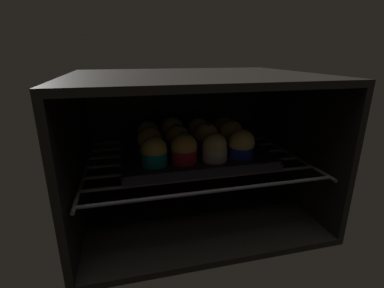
{
  "coord_description": "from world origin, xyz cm",
  "views": [
    {
      "loc": [
        -16.84,
        -44.98,
        40.3
      ],
      "look_at": [
        0.0,
        23.23,
        17.17
      ],
      "focal_mm": 26.02,
      "sensor_mm": 36.0,
      "label": 1
    }
  ],
  "objects_px": {
    "muffin_row1_col3": "(231,135)",
    "muffin_row2_col1": "(172,131)",
    "muffin_row0_col2": "(215,148)",
    "muffin_row0_col3": "(241,145)",
    "muffin_row1_col1": "(177,140)",
    "muffin_row2_col2": "(199,131)",
    "baking_tray": "(192,153)",
    "muffin_row0_col1": "(184,149)",
    "muffin_row0_col0": "(154,152)",
    "muffin_row1_col2": "(206,137)",
    "muffin_row2_col0": "(148,134)",
    "muffin_row2_col3": "(223,130)",
    "muffin_row1_col0": "(150,142)"
  },
  "relations": [
    {
      "from": "muffin_row1_col1",
      "to": "muffin_row1_col3",
      "type": "xyz_separation_m",
      "value": [
        0.15,
        -0.0,
        0.0
      ]
    },
    {
      "from": "muffin_row1_col0",
      "to": "muffin_row1_col2",
      "type": "xyz_separation_m",
      "value": [
        0.15,
        0.0,
        0.0
      ]
    },
    {
      "from": "muffin_row0_col1",
      "to": "muffin_row2_col3",
      "type": "xyz_separation_m",
      "value": [
        0.15,
        0.14,
        -0.0
      ]
    },
    {
      "from": "muffin_row0_col1",
      "to": "muffin_row1_col3",
      "type": "height_order",
      "value": "muffin_row1_col3"
    },
    {
      "from": "muffin_row1_col1",
      "to": "muffin_row1_col2",
      "type": "bearing_deg",
      "value": -0.71
    },
    {
      "from": "muffin_row1_col1",
      "to": "muffin_row2_col1",
      "type": "relative_size",
      "value": 0.96
    },
    {
      "from": "muffin_row0_col2",
      "to": "muffin_row0_col3",
      "type": "bearing_deg",
      "value": 2.4
    },
    {
      "from": "muffin_row2_col0",
      "to": "muffin_row1_col2",
      "type": "bearing_deg",
      "value": -26.34
    },
    {
      "from": "muffin_row0_col2",
      "to": "muffin_row2_col2",
      "type": "relative_size",
      "value": 0.93
    },
    {
      "from": "muffin_row0_col0",
      "to": "muffin_row2_col1",
      "type": "relative_size",
      "value": 0.89
    },
    {
      "from": "muffin_row1_col2",
      "to": "muffin_row2_col1",
      "type": "bearing_deg",
      "value": 138.39
    },
    {
      "from": "muffin_row1_col1",
      "to": "muffin_row2_col2",
      "type": "xyz_separation_m",
      "value": [
        0.08,
        0.07,
        -0.0
      ]
    },
    {
      "from": "muffin_row1_col3",
      "to": "muffin_row2_col1",
      "type": "relative_size",
      "value": 1.0
    },
    {
      "from": "muffin_row2_col1",
      "to": "muffin_row0_col2",
      "type": "bearing_deg",
      "value": -62.65
    },
    {
      "from": "muffin_row1_col2",
      "to": "muffin_row2_col2",
      "type": "bearing_deg",
      "value": 90.55
    },
    {
      "from": "muffin_row1_col0",
      "to": "muffin_row2_col2",
      "type": "relative_size",
      "value": 1.01
    },
    {
      "from": "muffin_row0_col0",
      "to": "muffin_row1_col2",
      "type": "xyz_separation_m",
      "value": [
        0.15,
        0.07,
        0.0
      ]
    },
    {
      "from": "muffin_row0_col2",
      "to": "muffin_row2_col0",
      "type": "distance_m",
      "value": 0.21
    },
    {
      "from": "muffin_row0_col1",
      "to": "muffin_row0_col3",
      "type": "bearing_deg",
      "value": -0.56
    },
    {
      "from": "muffin_row1_col2",
      "to": "muffin_row1_col0",
      "type": "bearing_deg",
      "value": -179.44
    },
    {
      "from": "muffin_row1_col1",
      "to": "muffin_row2_col2",
      "type": "bearing_deg",
      "value": 42.68
    },
    {
      "from": "muffin_row0_col0",
      "to": "muffin_row2_col2",
      "type": "xyz_separation_m",
      "value": [
        0.15,
        0.15,
        0.0
      ]
    },
    {
      "from": "muffin_row0_col1",
      "to": "muffin_row2_col1",
      "type": "height_order",
      "value": "muffin_row2_col1"
    },
    {
      "from": "baking_tray",
      "to": "muffin_row1_col0",
      "type": "distance_m",
      "value": 0.12
    },
    {
      "from": "baking_tray",
      "to": "muffin_row0_col1",
      "type": "height_order",
      "value": "muffin_row0_col1"
    },
    {
      "from": "muffin_row0_col3",
      "to": "muffin_row2_col0",
      "type": "distance_m",
      "value": 0.26
    },
    {
      "from": "muffin_row1_col3",
      "to": "muffin_row2_col1",
      "type": "distance_m",
      "value": 0.17
    },
    {
      "from": "muffin_row0_col0",
      "to": "muffin_row1_col0",
      "type": "relative_size",
      "value": 0.94
    },
    {
      "from": "muffin_row2_col1",
      "to": "muffin_row2_col2",
      "type": "bearing_deg",
      "value": 1.62
    },
    {
      "from": "baking_tray",
      "to": "muffin_row1_col0",
      "type": "relative_size",
      "value": 5.04
    },
    {
      "from": "baking_tray",
      "to": "muffin_row2_col2",
      "type": "relative_size",
      "value": 5.08
    },
    {
      "from": "muffin_row1_col3",
      "to": "muffin_row2_col1",
      "type": "bearing_deg",
      "value": 154.57
    },
    {
      "from": "muffin_row1_col0",
      "to": "muffin_row2_col0",
      "type": "bearing_deg",
      "value": 87.75
    },
    {
      "from": "muffin_row1_col2",
      "to": "muffin_row0_col1",
      "type": "bearing_deg",
      "value": -135.97
    },
    {
      "from": "muffin_row2_col3",
      "to": "muffin_row0_col1",
      "type": "bearing_deg",
      "value": -136.32
    },
    {
      "from": "muffin_row0_col3",
      "to": "muffin_row2_col0",
      "type": "relative_size",
      "value": 0.99
    },
    {
      "from": "muffin_row1_col3",
      "to": "muffin_row2_col2",
      "type": "height_order",
      "value": "muffin_row1_col3"
    },
    {
      "from": "muffin_row0_col0",
      "to": "muffin_row0_col3",
      "type": "distance_m",
      "value": 0.22
    },
    {
      "from": "muffin_row0_col2",
      "to": "muffin_row1_col1",
      "type": "xyz_separation_m",
      "value": [
        -0.08,
        0.08,
        0.0
      ]
    },
    {
      "from": "muffin_row0_col1",
      "to": "muffin_row0_col3",
      "type": "xyz_separation_m",
      "value": [
        0.15,
        -0.0,
        -0.0
      ]
    },
    {
      "from": "muffin_row0_col3",
      "to": "muffin_row2_col3",
      "type": "height_order",
      "value": "muffin_row2_col3"
    },
    {
      "from": "baking_tray",
      "to": "muffin_row1_col1",
      "type": "height_order",
      "value": "muffin_row1_col1"
    },
    {
      "from": "muffin_row0_col0",
      "to": "muffin_row1_col1",
      "type": "height_order",
      "value": "muffin_row1_col1"
    },
    {
      "from": "muffin_row0_col3",
      "to": "muffin_row1_col0",
      "type": "relative_size",
      "value": 0.99
    },
    {
      "from": "baking_tray",
      "to": "muffin_row0_col0",
      "type": "xyz_separation_m",
      "value": [
        -0.11,
        -0.07,
        0.04
      ]
    },
    {
      "from": "muffin_row1_col1",
      "to": "muffin_row2_col1",
      "type": "bearing_deg",
      "value": 90.72
    },
    {
      "from": "muffin_row1_col1",
      "to": "muffin_row1_col2",
      "type": "relative_size",
      "value": 0.98
    },
    {
      "from": "muffin_row1_col3",
      "to": "muffin_row2_col3",
      "type": "relative_size",
      "value": 1.03
    },
    {
      "from": "muffin_row2_col1",
      "to": "muffin_row1_col2",
      "type": "bearing_deg",
      "value": -41.61
    },
    {
      "from": "muffin_row0_col2",
      "to": "muffin_row1_col3",
      "type": "relative_size",
      "value": 0.87
    }
  ]
}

